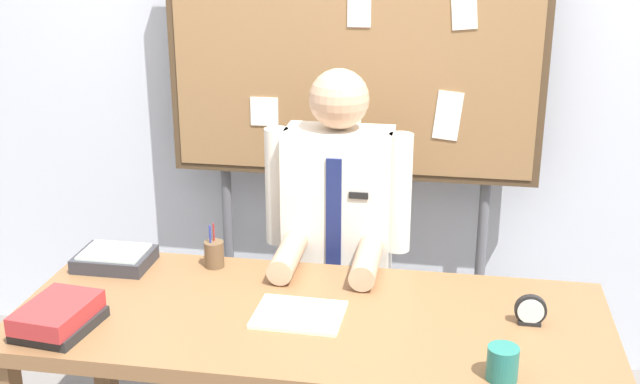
# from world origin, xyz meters

# --- Properties ---
(back_wall) EXTENTS (6.40, 0.08, 2.70)m
(back_wall) POSITION_xyz_m (0.00, 1.16, 1.35)
(back_wall) COLOR silver
(back_wall) RESTS_ON ground_plane
(desk) EXTENTS (1.88, 0.77, 0.75)m
(desk) POSITION_xyz_m (0.00, 0.00, 0.67)
(desk) COLOR brown
(desk) RESTS_ON ground_plane
(person) EXTENTS (0.55, 0.56, 1.43)m
(person) POSITION_xyz_m (0.00, 0.57, 0.67)
(person) COLOR #2D2D33
(person) RESTS_ON ground_plane
(bulletin_board) EXTENTS (1.53, 0.09, 1.90)m
(bulletin_board) POSITION_xyz_m (0.00, 0.96, 1.38)
(bulletin_board) COLOR #4C3823
(bulletin_board) RESTS_ON ground_plane
(book_stack) EXTENTS (0.23, 0.28, 0.09)m
(book_stack) POSITION_xyz_m (-0.74, -0.23, 0.80)
(book_stack) COLOR #262626
(book_stack) RESTS_ON desk
(open_notebook) EXTENTS (0.28, 0.23, 0.01)m
(open_notebook) POSITION_xyz_m (-0.03, -0.02, 0.76)
(open_notebook) COLOR #F4EFCC
(open_notebook) RESTS_ON desk
(desk_clock) EXTENTS (0.10, 0.04, 0.10)m
(desk_clock) POSITION_xyz_m (0.68, 0.05, 0.80)
(desk_clock) COLOR black
(desk_clock) RESTS_ON desk
(coffee_mug) EXTENTS (0.09, 0.09, 0.10)m
(coffee_mug) POSITION_xyz_m (0.58, -0.28, 0.80)
(coffee_mug) COLOR #267266
(coffee_mug) RESTS_ON desk
(pen_holder) EXTENTS (0.07, 0.07, 0.16)m
(pen_holder) POSITION_xyz_m (-0.41, 0.30, 0.80)
(pen_holder) COLOR brown
(pen_holder) RESTS_ON desk
(paper_tray) EXTENTS (0.26, 0.20, 0.06)m
(paper_tray) POSITION_xyz_m (-0.76, 0.25, 0.78)
(paper_tray) COLOR #333338
(paper_tray) RESTS_ON desk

